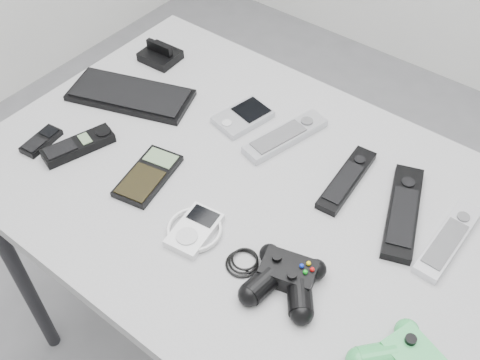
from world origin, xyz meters
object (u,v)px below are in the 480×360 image
Objects in this scene: pda at (243,117)px; calculator at (148,175)px; desk at (260,214)px; remote_black_a at (347,179)px; pda_keyboard at (130,95)px; mp3_player at (194,229)px; remote_silver_a at (286,136)px; remote_black_b at (403,211)px; remote_silver_b at (448,239)px; controller_black at (286,277)px; mobile_phone at (41,141)px; cordless_handset at (78,145)px.

calculator is at bearing -87.22° from pda.
desk is 0.19m from remote_black_a.
pda is at bearing 1.40° from pda_keyboard.
mp3_player is at bearing -123.64° from remote_black_a.
remote_silver_a is 0.30m from remote_black_b.
pda_keyboard is 0.55m from remote_black_a.
desk is at bearing -161.14° from remote_silver_b.
mp3_player is (0.17, -0.05, 0.00)m from calculator.
controller_black is (-0.19, -0.26, 0.01)m from remote_silver_b.
remote_black_a is 0.96× the size of remote_silver_b.
pda is 0.62× the size of remote_silver_b.
desk is at bearing 68.08° from mp3_player.
desk is 0.24m from pda.
pda_keyboard is 1.40× the size of remote_silver_a.
pda is at bearing 103.67° from mp3_player.
remote_silver_a is at bearing 83.84° from mp3_player.
remote_silver_a is 0.88× the size of remote_black_b.
pda_keyboard is 0.28m from pda.
remote_black_b reaches higher than mp3_player.
mobile_phone is 0.83× the size of mp3_player.
mp3_player is (0.01, -0.31, -0.00)m from remote_silver_a.
mp3_player is at bearing -73.15° from remote_silver_a.
controller_black is at bearing -86.44° from remote_black_a.
mobile_phone is (-0.71, -0.30, -0.00)m from remote_black_b.
remote_silver_b and mp3_player have the same top height.
desk is 5.88× the size of remote_silver_b.
mp3_player is (0.34, -0.02, -0.00)m from cordless_handset.
pda is 0.37m from cordless_handset.
remote_silver_a reaches higher than mp3_player.
controller_black is (0.16, -0.15, 0.09)m from desk.
remote_black_b is at bearing 8.09° from pda.
remote_black_a is at bearing 45.76° from cordless_handset.
desk is at bearing -30.72° from pda.
remote_black_a is at bearing 24.75° from calculator.
remote_black_b is 0.40m from mp3_player.
mp3_player is (0.38, -0.21, 0.00)m from pda_keyboard.
mp3_player reaches higher than desk.
pda_keyboard is 0.23m from mobile_phone.
pda_keyboard is at bearing -149.26° from remote_silver_a.
controller_black is at bearing 17.02° from cordless_handset.
remote_silver_a is 0.32m from mp3_player.
remote_silver_a is at bearing 166.03° from remote_black_a.
pda is 1.12× the size of mp3_player.
remote_black_a reaches higher than desk.
remote_black_b reaches higher than remote_black_a.
pda is 0.41m from remote_black_b.
remote_black_a is (0.54, 0.08, 0.00)m from pda_keyboard.
mobile_phone is (-0.04, -0.23, -0.00)m from pda_keyboard.
pda is (0.26, 0.10, 0.00)m from pda_keyboard.
remote_silver_a reaches higher than remote_silver_b.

